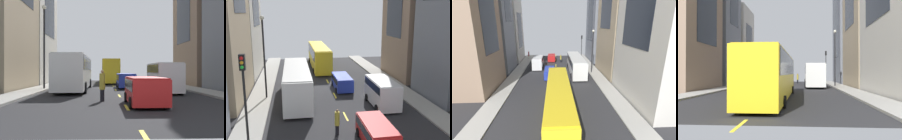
{
  "view_description": "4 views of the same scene",
  "coord_description": "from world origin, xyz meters",
  "views": [
    {
      "loc": [
        -1.22,
        -28.05,
        1.95
      ],
      "look_at": [
        -0.11,
        4.36,
        2.02
      ],
      "focal_mm": 39.81,
      "sensor_mm": 36.0,
      "label": 1
    },
    {
      "loc": [
        -4.3,
        -30.13,
        8.88
      ],
      "look_at": [
        1.6,
        4.19,
        1.23
      ],
      "focal_mm": 42.35,
      "sensor_mm": 36.0,
      "label": 2
    },
    {
      "loc": [
        0.16,
        27.67,
        9.74
      ],
      "look_at": [
        -1.38,
        1.14,
        1.86
      ],
      "focal_mm": 25.32,
      "sensor_mm": 36.0,
      "label": 3
    },
    {
      "loc": [
        -2.57,
        29.34,
        2.11
      ],
      "look_at": [
        -0.67,
        0.73,
        2.47
      ],
      "focal_mm": 33.99,
      "sensor_mm": 36.0,
      "label": 4
    }
  ],
  "objects": [
    {
      "name": "ground_plane",
      "position": [
        0.0,
        0.0,
        0.0
      ],
      "size": [
        42.08,
        42.08,
        0.0
      ],
      "primitive_type": "plane",
      "color": "#28282B"
    },
    {
      "name": "sidewalk_west",
      "position": [
        -7.87,
        0.0,
        0.07
      ],
      "size": [
        2.33,
        44.0,
        0.15
      ],
      "primitive_type": "cube",
      "color": "#9E9B93",
      "rests_on": "ground"
    },
    {
      "name": "sidewalk_east",
      "position": [
        7.87,
        0.0,
        0.07
      ],
      "size": [
        2.33,
        44.0,
        0.15
      ],
      "primitive_type": "cube",
      "color": "#9E9B93",
      "rests_on": "ground"
    },
    {
      "name": "lane_stripe_2",
      "position": [
        0.0,
        -9.0,
        0.01
      ],
      "size": [
        0.16,
        2.0,
        0.01
      ],
      "primitive_type": "cube",
      "color": "yellow",
      "rests_on": "ground"
    },
    {
      "name": "lane_stripe_3",
      "position": [
        0.0,
        -3.0,
        0.01
      ],
      "size": [
        0.16,
        2.0,
        0.01
      ],
      "primitive_type": "cube",
      "color": "yellow",
      "rests_on": "ground"
    },
    {
      "name": "lane_stripe_4",
      "position": [
        0.0,
        3.0,
        0.01
      ],
      "size": [
        0.16,
        2.0,
        0.01
      ],
      "primitive_type": "cube",
      "color": "yellow",
      "rests_on": "ground"
    },
    {
      "name": "lane_stripe_5",
      "position": [
        0.0,
        9.0,
        0.01
      ],
      "size": [
        0.16,
        2.0,
        0.01
      ],
      "primitive_type": "cube",
      "color": "yellow",
      "rests_on": "ground"
    },
    {
      "name": "lane_stripe_6",
      "position": [
        0.0,
        15.0,
        0.01
      ],
      "size": [
        0.16,
        2.0,
        0.01
      ],
      "primitive_type": "cube",
      "color": "yellow",
      "rests_on": "ground"
    },
    {
      "name": "lane_stripe_7",
      "position": [
        0.0,
        21.0,
        0.01
      ],
      "size": [
        0.16,
        2.0,
        0.01
      ],
      "primitive_type": "cube",
      "color": "yellow",
      "rests_on": "ground"
    },
    {
      "name": "city_bus_white",
      "position": [
        -4.04,
        -3.34,
        2.01
      ],
      "size": [
        2.8,
        12.14,
        3.35
      ],
      "color": "silver",
      "rests_on": "ground"
    },
    {
      "name": "streetcar_yellow",
      "position": [
        -0.16,
        12.45,
        2.13
      ],
      "size": [
        2.7,
        14.24,
        3.59
      ],
      "color": "yellow",
      "rests_on": "ground"
    },
    {
      "name": "delivery_van_white",
      "position": [
        3.98,
        -6.89,
        1.51
      ],
      "size": [
        2.25,
        5.21,
        2.58
      ],
      "color": "white",
      "rests_on": "ground"
    },
    {
      "name": "car_blue_0",
      "position": [
        1.24,
        -0.63,
        0.95
      ],
      "size": [
        2.0,
        4.74,
        1.61
      ],
      "color": "#2338AD",
      "rests_on": "ground"
    },
    {
      "name": "car_red_1",
      "position": [
        1.11,
        -14.16,
        0.93
      ],
      "size": [
        2.07,
        4.4,
        1.58
      ],
      "color": "red",
      "rests_on": "ground"
    },
    {
      "name": "pedestrian_walking_far",
      "position": [
        -1.3,
        -12.3,
        1.04
      ],
      "size": [
        0.36,
        0.36,
        1.98
      ],
      "rotation": [
        0.0,
        0.0,
        1.79
      ],
      "color": "black",
      "rests_on": "ground"
    },
    {
      "name": "traffic_light_near_corner",
      "position": [
        -7.11,
        -15.12,
        4.6
      ],
      "size": [
        0.32,
        0.44,
        6.47
      ],
      "color": "black",
      "rests_on": "ground"
    },
    {
      "name": "streetlamp_near",
      "position": [
        -7.21,
        -2.86,
        5.19
      ],
      "size": [
        0.44,
        0.44,
        8.41
      ],
      "color": "black",
      "rests_on": "ground"
    }
  ]
}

